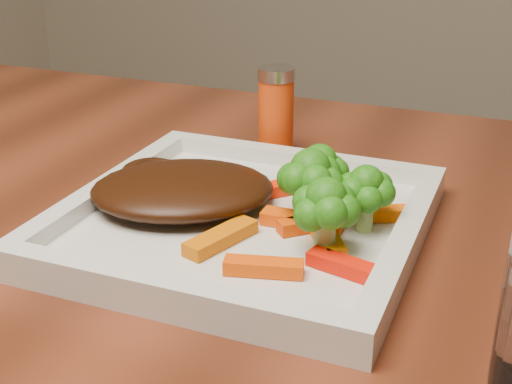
% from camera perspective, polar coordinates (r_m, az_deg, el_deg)
% --- Properties ---
extents(plate, '(0.27, 0.27, 0.01)m').
position_cam_1_polar(plate, '(0.56, -0.95, -2.74)').
color(plate, silver).
rests_on(plate, dining_table).
extents(steak, '(0.18, 0.17, 0.03)m').
position_cam_1_polar(steak, '(0.58, -5.91, 0.22)').
color(steak, '#331507').
rests_on(steak, plate).
extents(broccoli_0, '(0.06, 0.06, 0.07)m').
position_cam_1_polar(broccoli_0, '(0.56, 5.09, 1.78)').
color(broccoli_0, '#147012').
rests_on(broccoli_0, plate).
extents(broccoli_1, '(0.06, 0.06, 0.06)m').
position_cam_1_polar(broccoli_1, '(0.54, 8.78, 0.09)').
color(broccoli_1, '#116812').
rests_on(broccoli_1, plate).
extents(broccoli_2, '(0.06, 0.06, 0.06)m').
position_cam_1_polar(broccoli_2, '(0.50, 5.57, -1.96)').
color(broccoli_2, '#126D12').
rests_on(broccoli_2, plate).
extents(broccoli_3, '(0.06, 0.06, 0.06)m').
position_cam_1_polar(broccoli_3, '(0.54, 4.33, 0.34)').
color(broccoli_3, '#156811').
rests_on(broccoli_3, plate).
extents(carrot_0, '(0.06, 0.03, 0.01)m').
position_cam_1_polar(carrot_0, '(0.48, 0.61, -6.02)').
color(carrot_0, '#E74503').
rests_on(carrot_0, plate).
extents(carrot_1, '(0.06, 0.03, 0.01)m').
position_cam_1_polar(carrot_1, '(0.49, 7.08, -5.88)').
color(carrot_1, red).
rests_on(carrot_1, plate).
extents(carrot_2, '(0.04, 0.07, 0.01)m').
position_cam_1_polar(carrot_2, '(0.52, -2.81, -3.66)').
color(carrot_2, '#CA5C03').
rests_on(carrot_2, plate).
extents(carrot_3, '(0.05, 0.03, 0.01)m').
position_cam_1_polar(carrot_3, '(0.57, 10.20, -1.70)').
color(carrot_3, '#FF6304').
rests_on(carrot_3, plate).
extents(carrot_4, '(0.05, 0.05, 0.01)m').
position_cam_1_polar(carrot_4, '(0.61, 2.49, 0.42)').
color(carrot_4, '#F72204').
rests_on(carrot_4, plate).
extents(carrot_5, '(0.04, 0.05, 0.01)m').
position_cam_1_polar(carrot_5, '(0.52, 5.67, -3.73)').
color(carrot_5, orange).
rests_on(carrot_5, plate).
extents(carrot_6, '(0.05, 0.04, 0.01)m').
position_cam_1_polar(carrot_6, '(0.54, 4.33, -2.51)').
color(carrot_6, '#DD3E03').
rests_on(carrot_6, plate).
extents(spice_shaker, '(0.04, 0.04, 0.09)m').
position_cam_1_polar(spice_shaker, '(0.71, 1.60, 6.30)').
color(spice_shaker, red).
rests_on(spice_shaker, dining_table).
extents(carrot_7, '(0.06, 0.02, 0.01)m').
position_cam_1_polar(carrot_7, '(0.55, 3.67, -2.33)').
color(carrot_7, '#EB4603').
rests_on(carrot_7, plate).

